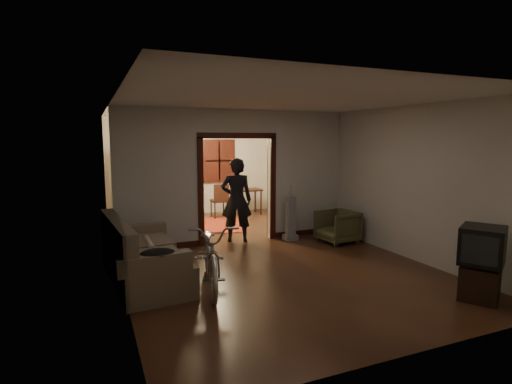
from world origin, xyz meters
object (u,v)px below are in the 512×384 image
sofa (145,250)px  desk (244,202)px  bicycle (211,253)px  armchair (337,227)px  locker (158,184)px  person (237,200)px

sofa → desk: size_ratio=2.20×
bicycle → armchair: size_ratio=2.58×
locker → sofa: bearing=-97.4°
person → sofa: bearing=59.0°
sofa → bicycle: (0.87, -0.61, 0.01)m
bicycle → armchair: 3.53m
armchair → locker: size_ratio=0.38×
bicycle → desk: size_ratio=1.97×
sofa → desk: bearing=48.3°
armchair → locker: 4.98m
armchair → desk: desk is taller
locker → desk: bearing=2.4°
armchair → desk: bearing=-175.6°
sofa → armchair: bearing=6.6°
bicycle → person: (1.27, 2.38, 0.39)m
sofa → locker: 4.79m
sofa → desk: (3.40, 4.59, -0.13)m
bicycle → armchair: bearing=36.4°
armchair → desk: (-0.69, 3.74, 0.02)m
sofa → desk: sofa is taller
bicycle → person: person is taller
bicycle → locker: size_ratio=0.98×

